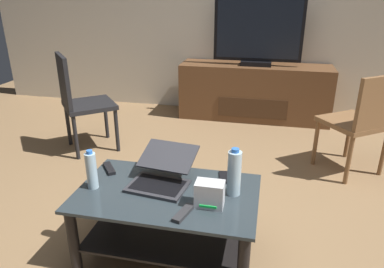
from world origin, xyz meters
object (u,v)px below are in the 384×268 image
at_px(coffee_table, 168,212).
at_px(side_chair, 79,99).
at_px(laptop, 162,174).
at_px(tv_remote, 183,213).
at_px(television, 258,33).
at_px(water_bottle_far, 92,170).
at_px(cell_phone, 225,177).
at_px(soundbar_remote, 109,168).
at_px(media_cabinet, 254,92).
at_px(router_box, 210,194).
at_px(water_bottle_near, 234,173).
at_px(dining_chair, 362,119).

height_order(coffee_table, side_chair, side_chair).
relative_size(laptop, tv_remote, 2.65).
distance_m(television, water_bottle_far, 2.71).
relative_size(cell_phone, soundbar_remote, 0.88).
height_order(cell_phone, soundbar_remote, soundbar_remote).
distance_m(media_cabinet, television, 0.68).
xyz_separation_m(television, soundbar_remote, (-0.76, -2.34, -0.58)).
relative_size(coffee_table, router_box, 6.80).
xyz_separation_m(laptop, router_box, (0.31, -0.18, 0.01)).
height_order(television, side_chair, television).
height_order(router_box, water_bottle_far, water_bottle_far).
bearing_deg(water_bottle_far, router_box, -3.32).
distance_m(side_chair, water_bottle_near, 1.97).
bearing_deg(coffee_table, water_bottle_far, -173.68).
relative_size(media_cabinet, water_bottle_far, 7.50).
bearing_deg(laptop, water_bottle_far, -159.07).
bearing_deg(side_chair, router_box, -42.34).
height_order(router_box, soundbar_remote, router_box).
xyz_separation_m(router_box, cell_phone, (0.04, 0.31, -0.06)).
height_order(water_bottle_far, tv_remote, water_bottle_far).
xyz_separation_m(router_box, water_bottle_far, (-0.68, 0.04, 0.04)).
bearing_deg(water_bottle_far, laptop, 20.93).
bearing_deg(dining_chair, tv_remote, -126.99).
bearing_deg(water_bottle_far, television, 73.47).
bearing_deg(television, water_bottle_far, -106.53).
height_order(television, tv_remote, television).
bearing_deg(router_box, side_chair, 137.66).
xyz_separation_m(coffee_table, tv_remote, (0.14, -0.19, 0.14)).
bearing_deg(router_box, water_bottle_far, 176.68).
height_order(television, soundbar_remote, television).
bearing_deg(television, soundbar_remote, -108.02).
distance_m(laptop, tv_remote, 0.35).
distance_m(television, tv_remote, 2.77).
bearing_deg(soundbar_remote, dining_chair, -3.95).
relative_size(dining_chair, soundbar_remote, 5.42).
bearing_deg(coffee_table, television, 82.34).
bearing_deg(dining_chair, media_cabinet, 126.44).
distance_m(dining_chair, side_chair, 2.46).
bearing_deg(laptop, television, 80.77).
height_order(water_bottle_near, water_bottle_far, water_bottle_near).
distance_m(side_chair, soundbar_remote, 1.33).
xyz_separation_m(media_cabinet, soundbar_remote, (-0.76, -2.36, 0.10)).
relative_size(dining_chair, water_bottle_near, 3.18).
height_order(laptop, soundbar_remote, laptop).
xyz_separation_m(media_cabinet, television, (0.00, -0.02, 0.68)).
distance_m(television, side_chair, 2.06).
relative_size(television, router_box, 6.64).
bearing_deg(coffee_table, dining_chair, 45.67).
bearing_deg(cell_phone, soundbar_remote, 173.33).
bearing_deg(television, router_box, -91.84).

